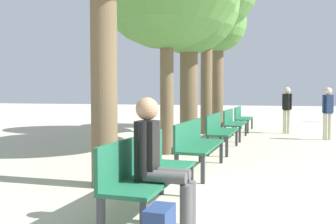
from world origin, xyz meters
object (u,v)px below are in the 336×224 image
object	(u,v)px
bench_row_4	(242,117)
tree_row_4	(218,27)
bench_row_0	(146,169)
bench_row_2	(219,129)
bench_row_3	(233,121)
pedestrian_far	(328,110)
person_seated	(158,158)
pedestrian_mid	(287,107)
tree_row_2	(189,6)
bench_row_1	(196,142)

from	to	relation	value
bench_row_4	tree_row_4	size ratio (longest dim) A/B	0.35
bench_row_0	bench_row_2	bearing A→B (deg)	90.00
bench_row_3	tree_row_4	size ratio (longest dim) A/B	0.35
bench_row_0	bench_row_2	xyz separation A→B (m)	(0.00, 5.01, 0.00)
bench_row_2	pedestrian_far	distance (m)	4.03
bench_row_3	person_seated	xyz separation A→B (m)	(0.24, -7.82, 0.18)
bench_row_2	pedestrian_mid	xyz separation A→B (m)	(1.58, 4.50, 0.38)
pedestrian_far	bench_row_2	bearing A→B (deg)	-132.40
tree_row_4	pedestrian_mid	world-z (taller)	tree_row_4
bench_row_2	pedestrian_mid	bearing A→B (deg)	70.68
bench_row_2	bench_row_3	distance (m)	2.51
bench_row_3	bench_row_4	size ratio (longest dim) A/B	1.00
bench_row_4	bench_row_0	bearing A→B (deg)	-90.00
tree_row_4	pedestrian_mid	distance (m)	4.29
tree_row_4	bench_row_4	bearing A→B (deg)	-40.37
bench_row_2	tree_row_2	bearing A→B (deg)	131.73
bench_row_3	person_seated	distance (m)	7.82
bench_row_4	pedestrian_far	bearing A→B (deg)	-37.05
bench_row_0	tree_row_2	bearing A→B (deg)	99.65
bench_row_1	bench_row_3	bearing A→B (deg)	90.00
bench_row_4	tree_row_4	world-z (taller)	tree_row_4
pedestrian_mid	bench_row_0	bearing A→B (deg)	-99.42
pedestrian_far	pedestrian_mid	bearing A→B (deg)	126.37
bench_row_4	pedestrian_mid	xyz separation A→B (m)	(1.58, -0.51, 0.38)
bench_row_4	pedestrian_far	distance (m)	3.41
pedestrian_far	bench_row_4	bearing A→B (deg)	142.95
person_seated	pedestrian_far	xyz separation A→B (m)	(2.47, 8.28, 0.18)
bench_row_3	pedestrian_mid	size ratio (longest dim) A/B	1.16
tree_row_4	pedestrian_mid	xyz separation A→B (m)	(2.63, -1.41, -3.08)
bench_row_2	tree_row_4	world-z (taller)	tree_row_4
bench_row_1	bench_row_2	size ratio (longest dim) A/B	1.00
bench_row_3	tree_row_4	distance (m)	4.97
bench_row_1	tree_row_4	bearing A→B (deg)	97.13
bench_row_1	tree_row_2	distance (m)	5.03
tree_row_2	pedestrian_far	size ratio (longest dim) A/B	3.39
bench_row_4	person_seated	bearing A→B (deg)	-88.66
tree_row_4	person_seated	distance (m)	11.76
bench_row_0	bench_row_3	distance (m)	7.52
person_seated	pedestrian_far	distance (m)	8.64
bench_row_3	bench_row_4	xyz separation A→B (m)	(0.00, 2.51, 0.00)
bench_row_1	bench_row_4	bearing A→B (deg)	90.00
person_seated	bench_row_3	bearing A→B (deg)	91.76
bench_row_0	pedestrian_mid	size ratio (longest dim) A/B	1.16
bench_row_0	person_seated	xyz separation A→B (m)	(0.24, -0.30, 0.18)
bench_row_0	person_seated	size ratio (longest dim) A/B	1.39
bench_row_4	tree_row_4	bearing A→B (deg)	139.63
bench_row_4	person_seated	size ratio (longest dim) A/B	1.39
bench_row_0	tree_row_2	distance (m)	7.07
bench_row_0	bench_row_2	distance (m)	5.01
tree_row_4	pedestrian_far	xyz separation A→B (m)	(3.76, -2.94, -3.11)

